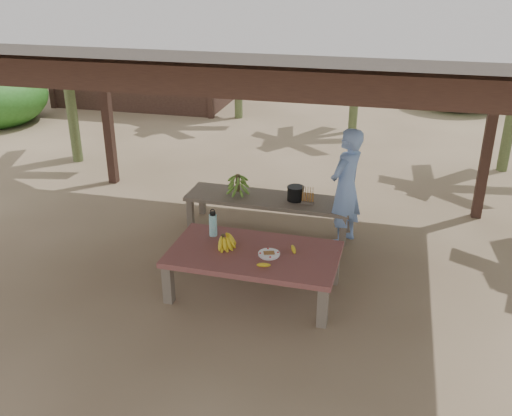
% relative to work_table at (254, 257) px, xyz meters
% --- Properties ---
extents(ground, '(80.00, 80.00, 0.00)m').
position_rel_work_table_xyz_m(ground, '(-0.23, 0.38, -0.43)').
color(ground, brown).
rests_on(ground, ground).
extents(pavilion, '(6.60, 5.60, 2.95)m').
position_rel_work_table_xyz_m(pavilion, '(-0.24, 0.37, 2.34)').
color(pavilion, black).
rests_on(pavilion, ground).
extents(work_table, '(1.82, 1.04, 0.50)m').
position_rel_work_table_xyz_m(work_table, '(0.00, 0.00, 0.00)').
color(work_table, brown).
rests_on(work_table, ground).
extents(bench, '(2.21, 0.66, 0.45)m').
position_rel_work_table_xyz_m(bench, '(-0.20, 1.60, -0.04)').
color(bench, brown).
rests_on(bench, ground).
extents(ripe_banana_bunch, '(0.32, 0.29, 0.17)m').
position_rel_work_table_xyz_m(ripe_banana_bunch, '(-0.35, 0.03, 0.15)').
color(ripe_banana_bunch, yellow).
rests_on(ripe_banana_bunch, work_table).
extents(plate, '(0.23, 0.23, 0.04)m').
position_rel_work_table_xyz_m(plate, '(0.18, -0.04, 0.08)').
color(plate, white).
rests_on(plate, work_table).
extents(loose_banana_front, '(0.16, 0.10, 0.04)m').
position_rel_work_table_xyz_m(loose_banana_front, '(0.18, -0.29, 0.09)').
color(loose_banana_front, yellow).
rests_on(loose_banana_front, work_table).
extents(loose_banana_side, '(0.09, 0.16, 0.04)m').
position_rel_work_table_xyz_m(loose_banana_side, '(0.41, 0.12, 0.09)').
color(loose_banana_side, yellow).
rests_on(loose_banana_side, work_table).
extents(water_flask, '(0.09, 0.09, 0.33)m').
position_rel_work_table_xyz_m(water_flask, '(-0.54, 0.27, 0.20)').
color(water_flask, '#41CACC').
rests_on(water_flask, work_table).
extents(green_banana_stalk, '(0.27, 0.27, 0.30)m').
position_rel_work_table_xyz_m(green_banana_stalk, '(-0.62, 1.61, 0.16)').
color(green_banana_stalk, '#598C2D').
rests_on(green_banana_stalk, bench).
extents(cooking_pot, '(0.21, 0.21, 0.18)m').
position_rel_work_table_xyz_m(cooking_pot, '(0.16, 1.61, 0.11)').
color(cooking_pot, black).
rests_on(cooking_pot, bench).
extents(skewer_rack, '(0.18, 0.08, 0.24)m').
position_rel_work_table_xyz_m(skewer_rack, '(0.33, 1.53, 0.14)').
color(skewer_rack, '#A57F47').
rests_on(skewer_rack, bench).
extents(woman, '(0.57, 0.65, 1.51)m').
position_rel_work_table_xyz_m(woman, '(0.82, 1.45, 0.32)').
color(woman, '#7A9EE7').
rests_on(woman, ground).
extents(hut, '(4.40, 3.43, 2.85)m').
position_rel_work_table_xyz_m(hut, '(-4.73, 8.38, 0.67)').
color(hut, black).
rests_on(hut, ground).
extents(banana_plant_n, '(1.80, 1.80, 3.08)m').
position_rel_work_table_xyz_m(banana_plant_n, '(0.49, 6.55, 2.15)').
color(banana_plant_n, '#596638').
rests_on(banana_plant_n, ground).
extents(banana_plant_w, '(1.80, 1.80, 2.81)m').
position_rel_work_table_xyz_m(banana_plant_w, '(-4.14, 3.49, 1.89)').
color(banana_plant_w, '#596638').
rests_on(banana_plant_w, ground).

